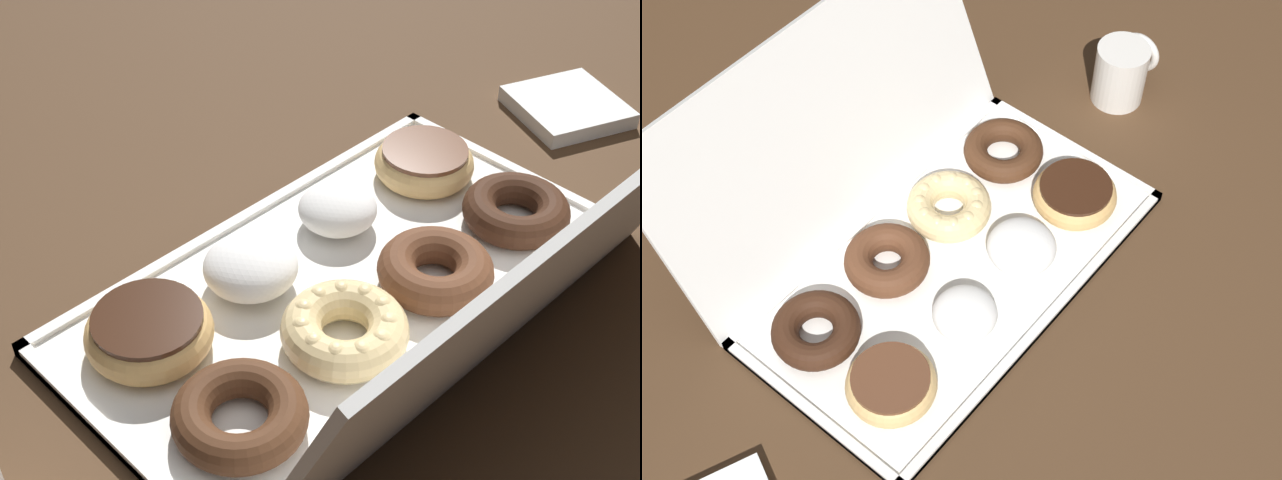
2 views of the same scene
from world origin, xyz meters
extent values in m
plane|color=#4C331E|center=(0.00, 0.00, 0.00)|extent=(3.00, 3.00, 0.00)
cube|color=white|center=(0.00, 0.00, 0.01)|extent=(0.55, 0.29, 0.01)
cube|color=white|center=(0.00, -0.14, 0.01)|extent=(0.55, 0.01, 0.01)
cube|color=white|center=(0.00, 0.14, 0.01)|extent=(0.55, 0.01, 0.01)
cube|color=white|center=(-0.27, 0.00, 0.01)|extent=(0.01, 0.29, 0.01)
cube|color=white|center=(0.27, 0.00, 0.01)|extent=(0.01, 0.29, 0.01)
cube|color=white|center=(0.00, 0.20, 0.14)|extent=(0.55, 0.12, 0.27)
torus|color=#E5B770|center=(-0.19, -0.06, 0.03)|extent=(0.11, 0.11, 0.03)
cylinder|color=#59331E|center=(-0.19, -0.06, 0.04)|extent=(0.09, 0.09, 0.01)
ellipsoid|color=white|center=(-0.06, -0.06, 0.03)|extent=(0.08, 0.08, 0.04)
ellipsoid|color=white|center=(0.07, -0.06, 0.03)|extent=(0.09, 0.09, 0.05)
torus|color=tan|center=(0.18, -0.06, 0.03)|extent=(0.11, 0.11, 0.04)
cylinder|color=#381E11|center=(0.18, -0.06, 0.05)|extent=(0.10, 0.10, 0.01)
torus|color=#381E11|center=(-0.19, 0.06, 0.03)|extent=(0.11, 0.11, 0.03)
torus|color=#59331E|center=(-0.06, 0.07, 0.03)|extent=(0.11, 0.11, 0.04)
torus|color=#EACC8C|center=(0.06, 0.06, 0.03)|extent=(0.11, 0.11, 0.04)
sphere|color=#EACC8C|center=(0.10, 0.06, 0.04)|extent=(0.02, 0.02, 0.02)
sphere|color=#EACC8C|center=(0.09, 0.08, 0.04)|extent=(0.02, 0.02, 0.02)
sphere|color=#EACC8C|center=(0.08, 0.09, 0.04)|extent=(0.02, 0.02, 0.02)
sphere|color=#EACC8C|center=(0.05, 0.10, 0.04)|extent=(0.02, 0.02, 0.02)
sphere|color=#EACC8C|center=(0.03, 0.09, 0.04)|extent=(0.02, 0.02, 0.02)
sphere|color=#EACC8C|center=(0.02, 0.07, 0.04)|extent=(0.02, 0.02, 0.02)
sphere|color=#EACC8C|center=(0.02, 0.05, 0.04)|extent=(0.02, 0.02, 0.02)
sphere|color=#EACC8C|center=(0.03, 0.03, 0.04)|extent=(0.02, 0.02, 0.02)
sphere|color=#EACC8C|center=(0.05, 0.02, 0.04)|extent=(0.02, 0.02, 0.02)
sphere|color=#EACC8C|center=(0.08, 0.02, 0.04)|extent=(0.02, 0.02, 0.02)
sphere|color=#EACC8C|center=(0.09, 0.04, 0.04)|extent=(0.02, 0.02, 0.02)
torus|color=#472816|center=(0.19, 0.07, 0.03)|extent=(0.11, 0.11, 0.03)
cube|color=white|center=(-0.42, -0.03, 0.01)|extent=(0.16, 0.16, 0.02)
camera|label=1|loc=(0.48, 0.45, 0.61)|focal=51.58mm
camera|label=2|loc=(-0.52, -0.44, 1.00)|focal=51.59mm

